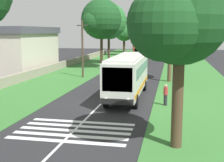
{
  "coord_description": "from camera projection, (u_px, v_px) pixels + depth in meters",
  "views": [
    {
      "loc": [
        -23.25,
        -5.61,
        5.83
      ],
      "look_at": [
        2.3,
        -0.54,
        1.6
      ],
      "focal_mm": 49.01,
      "sensor_mm": 36.0,
      "label": 1
    }
  ],
  "objects": [
    {
      "name": "roadside_tree_right_0",
      "position": [
        177.0,
        21.0,
        14.58
      ],
      "size": [
        5.87,
        4.74,
        8.81
      ],
      "color": "#4C3826",
      "rests_on": "grass_verge_right"
    },
    {
      "name": "centre_line",
      "position": [
        127.0,
        78.0,
        39.04
      ],
      "size": [
        110.0,
        0.16,
        0.01
      ],
      "primitive_type": "cube",
      "color": "silver",
      "rests_on": "ground"
    },
    {
      "name": "ground",
      "position": [
        100.0,
        105.0,
        24.52
      ],
      "size": [
        160.0,
        160.0,
        0.0
      ],
      "primitive_type": "plane",
      "color": "#262628"
    },
    {
      "name": "roadside_wall",
      "position": [
        56.0,
        67.0,
        46.02
      ],
      "size": [
        70.0,
        0.4,
        1.08
      ],
      "primitive_type": "cube",
      "color": "#9E937F",
      "rests_on": "grass_verge_left"
    },
    {
      "name": "trailing_minibus_0",
      "position": [
        140.0,
        51.0,
        67.98
      ],
      "size": [
        6.0,
        2.14,
        2.53
      ],
      "color": "#CC4C33",
      "rests_on": "ground"
    },
    {
      "name": "roadside_tree_left_3",
      "position": [
        108.0,
        22.0,
        54.29
      ],
      "size": [
        7.59,
        6.37,
        10.77
      ],
      "color": "#3D2D1E",
      "rests_on": "grass_verge_left"
    },
    {
      "name": "roadside_tree_right_4",
      "position": [
        173.0,
        18.0,
        64.1
      ],
      "size": [
        8.65,
        7.33,
        12.53
      ],
      "color": "#3D2D1E",
      "rests_on": "grass_verge_right"
    },
    {
      "name": "roadside_tree_right_1",
      "position": [
        173.0,
        24.0,
        71.56
      ],
      "size": [
        7.05,
        5.77,
        10.52
      ],
      "color": "brown",
      "rests_on": "grass_verge_right"
    },
    {
      "name": "roadside_tree_right_3",
      "position": [
        170.0,
        12.0,
        34.59
      ],
      "size": [
        5.98,
        5.2,
        10.7
      ],
      "color": "brown",
      "rests_on": "grass_verge_right"
    },
    {
      "name": "roadside_tree_right_2",
      "position": [
        174.0,
        26.0,
        83.06
      ],
      "size": [
        7.3,
        6.57,
        10.8
      ],
      "color": "#3D2D1E",
      "rests_on": "grass_verge_right"
    },
    {
      "name": "trailing_car_0",
      "position": [
        121.0,
        68.0,
        43.64
      ],
      "size": [
        4.3,
        1.78,
        1.43
      ],
      "color": "gold",
      "rests_on": "ground"
    },
    {
      "name": "roadside_tree_left_1",
      "position": [
        133.0,
        28.0,
        84.19
      ],
      "size": [
        7.68,
        6.8,
        10.33
      ],
      "color": "brown",
      "rests_on": "grass_verge_left"
    },
    {
      "name": "roadside_building",
      "position": [
        17.0,
        49.0,
        44.02
      ],
      "size": [
        12.94,
        8.39,
        6.48
      ],
      "color": "beige",
      "rests_on": "ground"
    },
    {
      "name": "roadside_tree_left_2",
      "position": [
        101.0,
        20.0,
        47.34
      ],
      "size": [
        7.04,
        6.27,
        10.83
      ],
      "color": "#3D2D1E",
      "rests_on": "grass_verge_left"
    },
    {
      "name": "pedestrian",
      "position": [
        166.0,
        95.0,
        24.1
      ],
      "size": [
        0.34,
        0.34,
        1.69
      ],
      "color": "#26262D",
      "rests_on": "grass_verge_right"
    },
    {
      "name": "roadside_tree_left_4",
      "position": [
        124.0,
        32.0,
        73.62
      ],
      "size": [
        5.46,
        4.65,
        8.13
      ],
      "color": "#3D2D1E",
      "rests_on": "grass_verge_left"
    },
    {
      "name": "coach_bus",
      "position": [
        128.0,
        74.0,
        27.05
      ],
      "size": [
        11.16,
        2.62,
        3.73
      ],
      "color": "silver",
      "rests_on": "ground"
    },
    {
      "name": "grass_verge_left",
      "position": [
        66.0,
        76.0,
        40.61
      ],
      "size": [
        120.0,
        8.0,
        0.04
      ],
      "primitive_type": "cube",
      "color": "#387533",
      "rests_on": "ground"
    },
    {
      "name": "utility_pole",
      "position": [
        82.0,
        48.0,
        38.52
      ],
      "size": [
        0.24,
        1.4,
        7.14
      ],
      "color": "#473828",
      "rests_on": "grass_verge_left"
    },
    {
      "name": "trailing_car_1",
      "position": [
        129.0,
        62.0,
        51.88
      ],
      "size": [
        4.3,
        1.78,
        1.43
      ],
      "color": "gray",
      "rests_on": "ground"
    },
    {
      "name": "grass_verge_right",
      "position": [
        193.0,
        79.0,
        37.46
      ],
      "size": [
        120.0,
        8.0,
        0.04
      ],
      "primitive_type": "cube",
      "color": "#387533",
      "rests_on": "ground"
    },
    {
      "name": "zebra_crossing",
      "position": [
        74.0,
        131.0,
        18.16
      ],
      "size": [
        4.05,
        6.8,
        0.01
      ],
      "color": "silver",
      "rests_on": "ground"
    },
    {
      "name": "trailing_car_2",
      "position": [
        135.0,
        58.0,
        59.18
      ],
      "size": [
        4.3,
        1.78,
        1.43
      ],
      "color": "black",
      "rests_on": "ground"
    }
  ]
}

